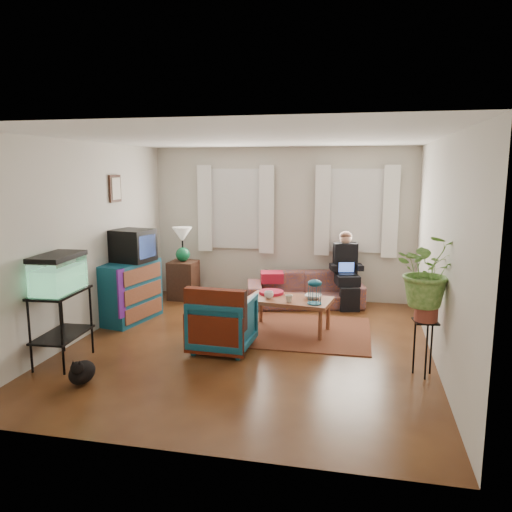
% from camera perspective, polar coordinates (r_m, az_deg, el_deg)
% --- Properties ---
extents(floor, '(4.50, 5.00, 0.01)m').
position_cam_1_polar(floor, '(6.50, -0.76, -10.20)').
color(floor, '#4F2B14').
rests_on(floor, ground).
extents(ceiling, '(4.50, 5.00, 0.01)m').
position_cam_1_polar(ceiling, '(6.11, -0.82, 13.33)').
color(ceiling, white).
rests_on(ceiling, wall_back).
extents(wall_back, '(4.50, 0.01, 2.60)m').
position_cam_1_polar(wall_back, '(8.61, 2.97, 3.67)').
color(wall_back, silver).
rests_on(wall_back, floor).
extents(wall_front, '(4.50, 0.01, 2.60)m').
position_cam_1_polar(wall_front, '(3.83, -9.26, -4.38)').
color(wall_front, silver).
rests_on(wall_front, floor).
extents(wall_left, '(0.01, 5.00, 2.60)m').
position_cam_1_polar(wall_left, '(7.03, -18.98, 1.73)').
color(wall_left, silver).
rests_on(wall_left, floor).
extents(wall_right, '(0.01, 5.00, 2.60)m').
position_cam_1_polar(wall_right, '(6.08, 20.34, 0.44)').
color(wall_right, silver).
rests_on(wall_right, floor).
extents(window_left, '(1.08, 0.04, 1.38)m').
position_cam_1_polar(window_left, '(8.73, -2.25, 5.41)').
color(window_left, white).
rests_on(window_left, wall_back).
extents(window_right, '(1.08, 0.04, 1.38)m').
position_cam_1_polar(window_right, '(8.45, 11.38, 5.08)').
color(window_right, white).
rests_on(window_right, wall_back).
extents(curtains_left, '(1.36, 0.06, 1.50)m').
position_cam_1_polar(curtains_left, '(8.65, -2.39, 5.37)').
color(curtains_left, white).
rests_on(curtains_left, wall_back).
extents(curtains_right, '(1.36, 0.06, 1.50)m').
position_cam_1_polar(curtains_right, '(8.38, 11.37, 5.04)').
color(curtains_right, white).
rests_on(curtains_right, wall_back).
extents(picture_frame, '(0.04, 0.32, 0.40)m').
position_cam_1_polar(picture_frame, '(7.69, -15.75, 7.43)').
color(picture_frame, '#3D2616').
rests_on(picture_frame, wall_left).
extents(area_rug, '(2.02, 1.63, 0.01)m').
position_cam_1_polar(area_rug, '(7.05, 4.70, -8.54)').
color(area_rug, brown).
rests_on(area_rug, floor).
extents(sofa, '(2.00, 1.17, 0.73)m').
position_cam_1_polar(sofa, '(8.26, 5.59, -3.20)').
color(sofa, brown).
rests_on(sofa, floor).
extents(seated_person, '(0.59, 0.67, 1.12)m').
position_cam_1_polar(seated_person, '(8.33, 10.24, -1.84)').
color(seated_person, black).
rests_on(seated_person, sofa).
extents(side_table, '(0.46, 0.46, 0.66)m').
position_cam_1_polar(side_table, '(8.76, -8.29, -2.74)').
color(side_table, '#392915').
rests_on(side_table, floor).
extents(table_lamp, '(0.34, 0.34, 0.60)m').
position_cam_1_polar(table_lamp, '(8.65, -8.39, 1.23)').
color(table_lamp, white).
rests_on(table_lamp, side_table).
extents(dresser, '(0.68, 1.06, 0.88)m').
position_cam_1_polar(dresser, '(7.66, -14.28, -3.94)').
color(dresser, '#126F71').
rests_on(dresser, floor).
extents(crt_tv, '(0.63, 0.59, 0.47)m').
position_cam_1_polar(crt_tv, '(7.59, -13.92, 1.18)').
color(crt_tv, black).
rests_on(crt_tv, dresser).
extents(aquarium_stand, '(0.47, 0.79, 0.85)m').
position_cam_1_polar(aquarium_stand, '(6.26, -21.28, -7.60)').
color(aquarium_stand, black).
rests_on(aquarium_stand, floor).
extents(aquarium, '(0.42, 0.72, 0.45)m').
position_cam_1_polar(aquarium, '(6.10, -21.66, -1.77)').
color(aquarium, '#7FD899').
rests_on(aquarium, aquarium_stand).
extents(black_cat, '(0.32, 0.41, 0.31)m').
position_cam_1_polar(black_cat, '(5.67, -19.27, -12.20)').
color(black_cat, black).
rests_on(black_cat, floor).
extents(armchair, '(0.76, 0.72, 0.75)m').
position_cam_1_polar(armchair, '(6.28, -3.80, -7.35)').
color(armchair, '#126970').
rests_on(armchair, floor).
extents(serape_throw, '(0.76, 0.21, 0.62)m').
position_cam_1_polar(serape_throw, '(5.97, -4.71, -6.71)').
color(serape_throw, '#9E0A0A').
rests_on(serape_throw, armchair).
extents(coffee_table, '(1.22, 0.78, 0.48)m').
position_cam_1_polar(coffee_table, '(6.98, 3.78, -6.73)').
color(coffee_table, brown).
rests_on(coffee_table, floor).
extents(cup_a, '(0.15, 0.15, 0.10)m').
position_cam_1_polar(cup_a, '(6.89, 1.47, -4.47)').
color(cup_a, white).
rests_on(cup_a, coffee_table).
extents(cup_b, '(0.12, 0.12, 0.10)m').
position_cam_1_polar(cup_b, '(6.72, 3.77, -4.87)').
color(cup_b, beige).
rests_on(cup_b, coffee_table).
extents(bowl, '(0.26, 0.26, 0.06)m').
position_cam_1_polar(bowl, '(6.93, 6.54, -4.63)').
color(bowl, white).
rests_on(bowl, coffee_table).
extents(snack_tray, '(0.40, 0.40, 0.04)m').
position_cam_1_polar(snack_tray, '(7.15, 1.76, -4.18)').
color(snack_tray, '#B21414').
rests_on(snack_tray, coffee_table).
extents(birdcage, '(0.21, 0.21, 0.33)m').
position_cam_1_polar(birdcage, '(6.63, 6.71, -4.07)').
color(birdcage, '#115B6B').
rests_on(birdcage, coffee_table).
extents(plant_stand, '(0.30, 0.30, 0.63)m').
position_cam_1_polar(plant_stand, '(5.81, 18.64, -9.96)').
color(plant_stand, black).
rests_on(plant_stand, floor).
extents(potted_plant, '(0.79, 0.70, 0.79)m').
position_cam_1_polar(potted_plant, '(5.61, 19.06, -2.78)').
color(potted_plant, '#599947').
rests_on(potted_plant, plant_stand).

